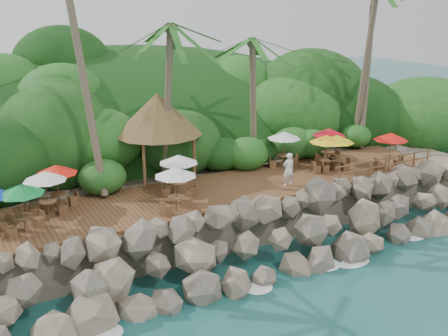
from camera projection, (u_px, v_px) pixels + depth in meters
ground at (291, 280)px, 22.77m from camera, size 140.00×140.00×0.00m
land_base at (153, 162)px, 35.79m from camera, size 32.00×25.20×2.10m
jungle_hill at (118, 150)px, 42.36m from camera, size 44.80×28.00×15.40m
seawall at (266, 238)px, 24.09m from camera, size 29.00×4.00×2.30m
terrace at (224, 190)px, 27.10m from camera, size 26.00×5.00×0.20m
jungle_foliage at (159, 181)px, 35.27m from camera, size 44.00×16.00×12.00m
foam_line at (287, 276)px, 23.01m from camera, size 25.20×0.80×0.06m
palapa at (158, 114)px, 27.82m from camera, size 4.69×4.69×4.60m
dining_clusters at (212, 158)px, 26.20m from camera, size 22.88×5.13×2.09m
railing at (386, 164)px, 29.01m from camera, size 7.20×0.10×1.00m
waiter at (289, 169)px, 27.29m from camera, size 0.66×0.45×1.75m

